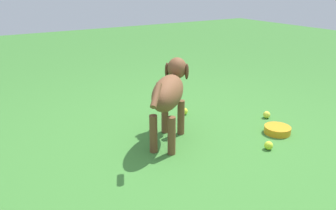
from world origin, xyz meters
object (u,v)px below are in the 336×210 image
object	(u,v)px
tennis_ball_0	(269,145)
water_bowl	(277,130)
tennis_ball_1	(184,111)
tennis_ball_2	(267,115)
dog	(170,92)

from	to	relation	value
tennis_ball_0	water_bowl	world-z (taller)	tennis_ball_0
tennis_ball_1	tennis_ball_0	bearing A→B (deg)	-80.81
water_bowl	tennis_ball_1	bearing A→B (deg)	119.73
tennis_ball_0	tennis_ball_1	world-z (taller)	same
tennis_ball_0	tennis_ball_2	world-z (taller)	same
dog	tennis_ball_2	world-z (taller)	dog
dog	water_bowl	bearing A→B (deg)	-69.57
tennis_ball_1	water_bowl	xyz separation A→B (m)	(0.44, -0.76, -0.00)
tennis_ball_0	tennis_ball_2	bearing A→B (deg)	43.99
tennis_ball_1	tennis_ball_2	bearing A→B (deg)	-38.10
dog	water_bowl	world-z (taller)	dog
dog	tennis_ball_0	world-z (taller)	dog
water_bowl	tennis_ball_2	bearing A→B (deg)	57.98
tennis_ball_0	water_bowl	bearing A→B (deg)	29.83
tennis_ball_0	tennis_ball_1	xyz separation A→B (m)	(-0.15, 0.93, 0.00)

